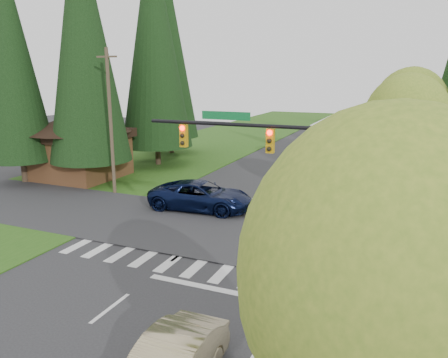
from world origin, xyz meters
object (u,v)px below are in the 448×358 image
Objects in this scene: parked_car_a at (345,183)px; parked_car_d at (362,138)px; parked_car_c at (364,147)px; parked_car_e at (375,133)px; suv_navy at (201,196)px; parked_car_b at (357,167)px.

parked_car_d reaches higher than parked_car_a.
parked_car_e is at bearing 84.57° from parked_car_c.
parked_car_e is at bearing 76.87° from parked_car_d.
parked_car_e is at bearing -15.53° from suv_navy.
suv_navy is 1.38× the size of parked_car_a.
suv_navy reaches higher than parked_car_d.
parked_car_b is at bearing -89.25° from parked_car_d.
parked_car_a is at bearing -93.52° from parked_car_e.
suv_navy is at bearing -105.42° from parked_car_d.
parked_car_c is 6.52m from parked_car_d.
parked_car_b is at bearing 89.01° from parked_car_a.
parked_car_a is 1.04× the size of parked_car_c.
parked_car_a is at bearing -97.46° from parked_car_b.
parked_car_e reaches higher than parked_car_b.
suv_navy is 38.35m from parked_car_e.
parked_car_e is at bearing 90.08° from parked_car_a.
suv_navy reaches higher than parked_car_c.
parked_car_c is 12.81m from parked_car_e.
parked_car_d reaches higher than parked_car_c.
parked_car_b is 23.56m from parked_car_e.
parked_car_a reaches higher than parked_car_c.
parked_car_e is (-0.31, 30.18, -0.09)m from parked_car_a.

